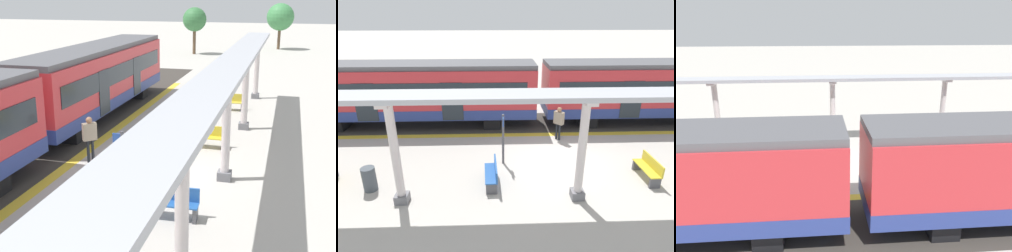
{
  "view_description": "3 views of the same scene",
  "coord_description": "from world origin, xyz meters",
  "views": [
    {
      "loc": [
        4.43,
        -13.43,
        5.82
      ],
      "look_at": [
        0.64,
        0.37,
        1.58
      ],
      "focal_mm": 47.15,
      "sensor_mm": 36.0,
      "label": 1
    },
    {
      "loc": [
        11.05,
        -2.79,
        6.08
      ],
      "look_at": [
        -0.82,
        -2.34,
        1.34
      ],
      "focal_mm": 31.11,
      "sensor_mm": 36.0,
      "label": 2
    },
    {
      "loc": [
        -13.76,
        0.81,
        6.36
      ],
      "look_at": [
        0.65,
        -0.43,
        1.76
      ],
      "focal_mm": 34.27,
      "sensor_mm": 36.0,
      "label": 3
    }
  ],
  "objects": [
    {
      "name": "train_near_carriage",
      "position": [
        -4.71,
        -7.22,
        1.83
      ],
      "size": [
        2.65,
        13.22,
        3.48
      ],
      "color": "#BD2C32",
      "rests_on": "ground"
    },
    {
      "name": "passenger_waiting_near_edge",
      "position": [
        -2.26,
        0.32,
        1.06
      ],
      "size": [
        0.51,
        0.5,
        1.7
      ],
      "color": "black",
      "rests_on": "ground"
    },
    {
      "name": "bench_mid_platform",
      "position": [
        1.51,
        3.05,
        0.44
      ],
      "size": [
        1.51,
        0.46,
        0.86
      ],
      "color": "gold",
      "rests_on": "ground"
    },
    {
      "name": "platform_info_sign",
      "position": [
        0.09,
        -2.49,
        1.33
      ],
      "size": [
        0.56,
        0.1,
        2.2
      ],
      "color": "#4C4C51",
      "rests_on": "ground"
    },
    {
      "name": "ground_plane",
      "position": [
        0.0,
        0.0,
        0.0
      ],
      "size": [
        176.0,
        176.0,
        0.0
      ],
      "primitive_type": "plane",
      "color": "#B0ABA2"
    },
    {
      "name": "trackbed",
      "position": [
        -4.71,
        0.0,
        0.0
      ],
      "size": [
        3.2,
        43.55,
        0.01
      ],
      "primitive_type": "cube",
      "color": "#38332D",
      "rests_on": "ground"
    },
    {
      "name": "bench_near_end",
      "position": [
        1.64,
        -2.93,
        0.44
      ],
      "size": [
        1.52,
        0.51,
        0.86
      ],
      "color": "#24559E",
      "rests_on": "ground"
    },
    {
      "name": "trash_bin",
      "position": [
        1.9,
        -7.35,
        0.45
      ],
      "size": [
        0.48,
        0.48,
        0.9
      ],
      "primitive_type": "cylinder",
      "color": "#414950",
      "rests_on": "ground"
    },
    {
      "name": "canopy_beam",
      "position": [
        2.66,
        0.02,
        3.7
      ],
      "size": [
        1.2,
        25.65,
        0.16
      ],
      "primitive_type": "cube",
      "color": "#A8AAB2",
      "rests_on": "canopy_pillar_nearest"
    },
    {
      "name": "canopy_pillar_third",
      "position": [
        2.66,
        -0.0,
        1.84
      ],
      "size": [
        1.1,
        0.44,
        3.62
      ],
      "color": "slate",
      "rests_on": "ground"
    },
    {
      "name": "canopy_pillar_second",
      "position": [
        2.66,
        -6.0,
        1.84
      ],
      "size": [
        1.1,
        0.44,
        3.62
      ],
      "color": "slate",
      "rests_on": "ground"
    },
    {
      "name": "train_far_carriage",
      "position": [
        -4.71,
        6.58,
        1.83
      ],
      "size": [
        2.65,
        13.22,
        3.48
      ],
      "color": "#BD2C32",
      "rests_on": "ground"
    },
    {
      "name": "tactile_edge_strip",
      "position": [
        -2.9,
        0.0,
        0.0
      ],
      "size": [
        0.43,
        31.55,
        0.01
      ],
      "primitive_type": "cube",
      "color": "gold",
      "rests_on": "ground"
    }
  ]
}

